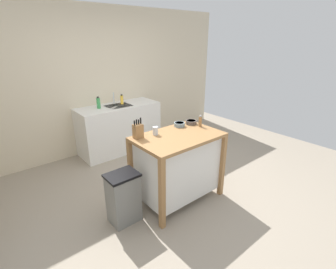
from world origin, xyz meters
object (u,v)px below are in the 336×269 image
(bowl_ceramic_small, at_px, (191,122))
(bottle_hand_soap, at_px, (122,100))
(drinking_cup, at_px, (155,131))
(kitchen_island, at_px, (178,164))
(sink_faucet, at_px, (114,98))
(trash_bin, at_px, (124,198))
(knife_block, at_px, (138,131))
(bottle_dish_soap, at_px, (98,103))
(bowl_ceramic_wide, at_px, (179,124))
(pepper_grinder, at_px, (200,121))

(bowl_ceramic_small, distance_m, bottle_hand_soap, 1.72)
(drinking_cup, height_order, bottle_hand_soap, bottle_hand_soap)
(kitchen_island, height_order, sink_faucet, sink_faucet)
(trash_bin, bearing_deg, knife_block, 27.59)
(knife_block, relative_size, sink_faucet, 1.12)
(knife_block, height_order, bottle_dish_soap, knife_block)
(bowl_ceramic_wide, bearing_deg, sink_faucet, 91.43)
(drinking_cup, distance_m, bottle_hand_soap, 1.80)
(kitchen_island, xyz_separation_m, sink_faucet, (0.19, 2.02, 0.49))
(bowl_ceramic_wide, xyz_separation_m, bottle_dish_soap, (-0.40, 1.68, 0.04))
(knife_block, height_order, bowl_ceramic_small, knife_block)
(bowl_ceramic_wide, relative_size, pepper_grinder, 0.91)
(pepper_grinder, bearing_deg, bowl_ceramic_small, 97.24)
(bottle_dish_soap, bearing_deg, drinking_cup, -91.37)
(bowl_ceramic_wide, distance_m, bottle_dish_soap, 1.72)
(pepper_grinder, distance_m, trash_bin, 1.41)
(kitchen_island, distance_m, bottle_hand_soap, 2.00)
(bowl_ceramic_small, xyz_separation_m, bottle_hand_soap, (-0.13, 1.71, 0.03))
(knife_block, bearing_deg, bowl_ceramic_wide, -0.98)
(bowl_ceramic_small, distance_m, trash_bin, 1.38)
(sink_faucet, xyz_separation_m, bottle_dish_soap, (-0.36, -0.11, -0.01))
(bowl_ceramic_small, xyz_separation_m, bowl_ceramic_wide, (-0.20, 0.03, 0.00))
(drinking_cup, xyz_separation_m, trash_bin, (-0.58, -0.14, -0.65))
(bowl_ceramic_wide, distance_m, trash_bin, 1.22)
(pepper_grinder, distance_m, bottle_dish_soap, 1.96)
(drinking_cup, relative_size, pepper_grinder, 0.64)
(kitchen_island, distance_m, sink_faucet, 2.09)
(bowl_ceramic_wide, height_order, drinking_cup, drinking_cup)
(bowl_ceramic_small, height_order, pepper_grinder, pepper_grinder)
(kitchen_island, bearing_deg, pepper_grinder, 7.16)
(knife_block, bearing_deg, bowl_ceramic_small, -2.69)
(knife_block, xyz_separation_m, sink_faucet, (0.62, 1.77, -0.01))
(bowl_ceramic_wide, bearing_deg, bowl_ceramic_small, -8.42)
(kitchen_island, relative_size, bowl_ceramic_small, 7.09)
(drinking_cup, distance_m, bottle_dish_soap, 1.72)
(kitchen_island, relative_size, trash_bin, 1.74)
(kitchen_island, relative_size, bottle_hand_soap, 5.94)
(kitchen_island, xyz_separation_m, bottle_hand_soap, (0.31, 1.92, 0.46))
(pepper_grinder, distance_m, bottle_hand_soap, 1.87)
(bowl_ceramic_small, relative_size, bottle_dish_soap, 0.73)
(knife_block, distance_m, bowl_ceramic_small, 0.86)
(kitchen_island, distance_m, drinking_cup, 0.54)
(knife_block, relative_size, bottle_dish_soap, 1.17)
(kitchen_island, height_order, pepper_grinder, pepper_grinder)
(bowl_ceramic_small, bearing_deg, kitchen_island, -154.04)
(bowl_ceramic_wide, xyz_separation_m, trash_bin, (-1.03, -0.18, -0.63))
(drinking_cup, height_order, bottle_dish_soap, bottle_dish_soap)
(trash_bin, xyz_separation_m, bottle_dish_soap, (0.62, 1.85, 0.67))
(bowl_ceramic_small, height_order, sink_faucet, sink_faucet)
(bottle_hand_soap, bearing_deg, knife_block, -113.68)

